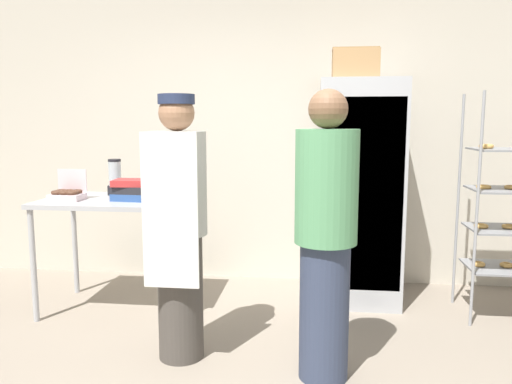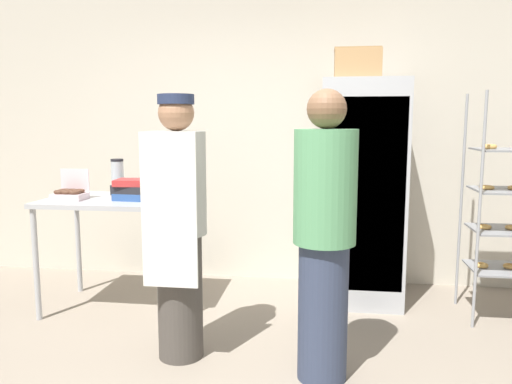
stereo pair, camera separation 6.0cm
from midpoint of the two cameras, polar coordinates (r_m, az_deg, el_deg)
back_wall at (r=4.74m, az=3.10°, el=6.90°), size 6.40×0.12×2.82m
refrigerator at (r=4.27m, az=12.31°, el=-0.03°), size 0.67×0.74×1.84m
prep_counter at (r=4.12m, az=-15.32°, el=-2.11°), size 1.09×0.74×0.90m
donut_box at (r=4.14m, az=-20.10°, el=-0.14°), size 0.24×0.19×0.23m
blender_pitcher at (r=4.30m, az=-15.15°, el=1.49°), size 0.13×0.13×0.30m
binder_stack at (r=3.97m, az=-13.11°, el=0.28°), size 0.33×0.24×0.16m
cardboard_storage_box at (r=4.17m, az=11.90°, el=14.10°), size 0.36×0.36×0.24m
person_baker at (r=3.15m, az=-8.34°, el=-3.69°), size 0.35×0.37×1.67m
person_customer at (r=2.88m, az=8.40°, el=-4.95°), size 0.36×0.36×1.68m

